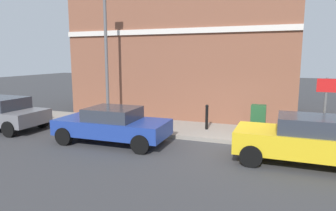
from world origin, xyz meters
TOP-DOWN VIEW (x-y plane):
  - ground at (0.00, 0.00)m, footprint 80.00×80.00m
  - sidewalk at (1.89, 6.00)m, footprint 2.63×30.00m
  - corner_building at (6.54, 3.58)m, footprint 6.79×11.16m
  - car_yellow at (-0.70, -2.19)m, footprint 1.87×4.31m
  - car_blue at (-0.72, 4.38)m, footprint 1.92×4.12m
  - utility_cabinet at (1.83, -0.54)m, footprint 0.46×0.61m
  - bollard_near_cabinet at (1.93, 1.50)m, footprint 0.14×0.14m
  - street_sign at (0.91, -2.68)m, footprint 0.08×0.60m
  - lamppost at (1.77, 6.09)m, footprint 0.20×0.44m

SIDE VIEW (x-z plane):
  - ground at x=0.00m, z-range 0.00..0.00m
  - sidewalk at x=1.89m, z-range 0.00..0.15m
  - utility_cabinet at x=1.83m, z-range 0.11..1.26m
  - car_blue at x=-0.72m, z-range 0.03..1.34m
  - bollard_near_cabinet at x=1.93m, z-range 0.19..1.22m
  - car_yellow at x=-0.70m, z-range 0.03..1.46m
  - street_sign at x=0.91m, z-range 0.51..2.81m
  - lamppost at x=1.77m, z-range 0.44..6.16m
  - corner_building at x=6.54m, z-range 0.00..7.14m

